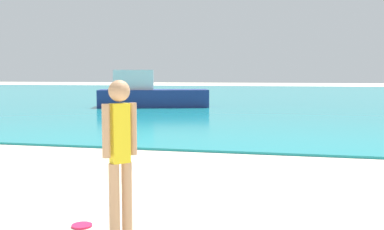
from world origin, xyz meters
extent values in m
cube|color=teal|center=(0.00, 40.01, 0.03)|extent=(160.00, 60.00, 0.06)
cylinder|color=tan|center=(-0.38, 4.24, 0.43)|extent=(0.11, 0.11, 0.86)
cylinder|color=tan|center=(-0.28, 4.35, 0.43)|extent=(0.11, 0.11, 0.86)
cube|color=yellow|center=(-0.33, 4.30, 1.18)|extent=(0.22, 0.23, 0.64)
sphere|color=tan|center=(-0.33, 4.30, 1.63)|extent=(0.23, 0.23, 0.23)
cylinder|color=tan|center=(-0.43, 4.18, 1.21)|extent=(0.09, 0.09, 0.57)
cylinder|color=tan|center=(-0.22, 4.41, 1.21)|extent=(0.09, 0.09, 0.57)
cylinder|color=#E51E4C|center=(-0.95, 4.60, 0.01)|extent=(0.24, 0.24, 0.03)
cube|color=navy|center=(-6.08, 23.29, 0.53)|extent=(6.14, 3.54, 0.94)
cube|color=silver|center=(-7.08, 22.97, 1.52)|extent=(2.40, 1.88, 1.05)
camera|label=1|loc=(1.52, -0.25, 1.80)|focal=42.68mm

